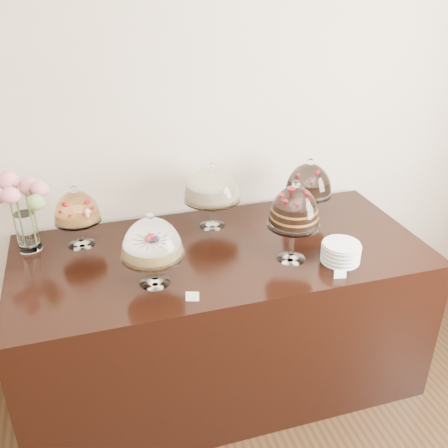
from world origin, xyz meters
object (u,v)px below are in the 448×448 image
object	(u,v)px
cake_stand_choco_layer	(294,210)
cake_stand_dark_choco	(309,182)
cake_stand_cheesecake	(212,186)
plate_stack	(341,252)
display_counter	(222,316)
cake_stand_sugar_sponge	(152,241)
cake_stand_fruit_tart	(77,209)
flower_vase	(22,205)

from	to	relation	value
cake_stand_choco_layer	cake_stand_dark_choco	distance (m)	0.51
cake_stand_cheesecake	plate_stack	xyz separation A→B (m)	(0.52, -0.58, -0.20)
cake_stand_cheesecake	plate_stack	world-z (taller)	cake_stand_cheesecake
display_counter	cake_stand_sugar_sponge	bearing A→B (deg)	-152.33
cake_stand_cheesecake	cake_stand_fruit_tart	size ratio (longest dim) A/B	1.12
cake_stand_choco_layer	cake_stand_fruit_tart	bearing A→B (deg)	155.78
cake_stand_choco_layer	cake_stand_fruit_tart	xyz separation A→B (m)	(-1.04, 0.47, -0.07)
display_counter	cake_stand_fruit_tart	distance (m)	1.01
display_counter	cake_stand_fruit_tart	xyz separation A→B (m)	(-0.72, 0.27, 0.66)
cake_stand_sugar_sponge	flower_vase	world-z (taller)	flower_vase
cake_stand_sugar_sponge	cake_stand_dark_choco	size ratio (longest dim) A/B	1.00
cake_stand_dark_choco	flower_vase	bearing A→B (deg)	176.60
flower_vase	cake_stand_choco_layer	bearing A→B (deg)	-21.40
cake_stand_cheesecake	cake_stand_fruit_tart	xyz separation A→B (m)	(-0.75, -0.01, -0.04)
display_counter	cake_stand_choco_layer	xyz separation A→B (m)	(0.32, -0.19, 0.73)
cake_stand_choco_layer	flower_vase	world-z (taller)	cake_stand_choco_layer
cake_stand_sugar_sponge	display_counter	bearing A→B (deg)	27.67
cake_stand_dark_choco	flower_vase	world-z (taller)	flower_vase
cake_stand_cheesecake	flower_vase	distance (m)	1.01
cake_stand_sugar_sponge	cake_stand_fruit_tart	distance (m)	0.58
cake_stand_dark_choco	plate_stack	world-z (taller)	cake_stand_dark_choco
cake_stand_sugar_sponge	cake_stand_cheesecake	world-z (taller)	cake_stand_cheesecake
cake_stand_choco_layer	cake_stand_dark_choco	bearing A→B (deg)	56.05
cake_stand_dark_choco	plate_stack	distance (m)	0.55
display_counter	flower_vase	distance (m)	1.25
flower_vase	plate_stack	size ratio (longest dim) A/B	2.16
display_counter	cake_stand_choco_layer	size ratio (longest dim) A/B	4.97
cake_stand_choco_layer	flower_vase	size ratio (longest dim) A/B	1.05
cake_stand_dark_choco	cake_stand_sugar_sponge	bearing A→B (deg)	-156.60
plate_stack	cake_stand_choco_layer	bearing A→B (deg)	156.73
cake_stand_dark_choco	cake_stand_fruit_tart	xyz separation A→B (m)	(-1.32, 0.05, -0.02)
flower_vase	display_counter	bearing A→B (deg)	-17.98
cake_stand_sugar_sponge	cake_stand_dark_choco	distance (m)	1.09
cake_stand_cheesecake	plate_stack	distance (m)	0.80
cake_stand_sugar_sponge	cake_stand_cheesecake	distance (m)	0.65
display_counter	cake_stand_dark_choco	xyz separation A→B (m)	(0.60, 0.22, 0.68)
cake_stand_cheesecake	plate_stack	bearing A→B (deg)	-47.72
display_counter	cake_stand_choco_layer	world-z (taller)	cake_stand_choco_layer
cake_stand_fruit_tart	plate_stack	xyz separation A→B (m)	(1.27, -0.57, -0.16)
cake_stand_cheesecake	flower_vase	size ratio (longest dim) A/B	0.93
display_counter	flower_vase	bearing A→B (deg)	162.02
cake_stand_cheesecake	cake_stand_choco_layer	bearing A→B (deg)	-58.41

